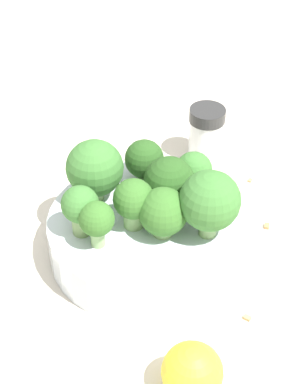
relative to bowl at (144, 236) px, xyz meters
name	(u,v)px	position (x,y,z in m)	size (l,w,h in m)	color
ground_plane	(144,252)	(0.00, 0.00, -0.02)	(3.00, 3.00, 0.00)	beige
bowl	(144,236)	(0.00, 0.00, 0.00)	(0.19, 0.19, 0.04)	silver
broccoli_floret_0	(134,201)	(0.01, -0.01, 0.05)	(0.04, 0.04, 0.05)	#84AD66
broccoli_floret_1	(210,202)	(0.01, 0.06, 0.06)	(0.06, 0.06, 0.07)	#84AD66
broccoli_floret_2	(163,213)	(0.02, 0.02, 0.05)	(0.05, 0.05, 0.05)	#84AD66
broccoli_floret_3	(80,207)	(0.03, -0.05, 0.05)	(0.04, 0.04, 0.05)	#7A9E5B
broccoli_floret_4	(97,221)	(0.04, -0.04, 0.05)	(0.03, 0.03, 0.05)	#8EB770
broccoli_floret_5	(169,182)	(-0.03, 0.02, 0.05)	(0.05, 0.05, 0.05)	#7A9E5B
broccoli_floret_6	(95,169)	(-0.02, -0.05, 0.06)	(0.06, 0.06, 0.07)	#84AD66
broccoli_floret_7	(144,160)	(-0.06, -0.01, 0.05)	(0.04, 0.04, 0.05)	#7A9E5B
broccoli_floret_8	(194,171)	(-0.05, 0.04, 0.05)	(0.04, 0.04, 0.04)	#7A9E5B
pepper_shaker	(206,133)	(-0.17, 0.04, 0.01)	(0.04, 0.04, 0.07)	silver
lemon_wedge	(192,372)	(0.15, 0.07, 0.00)	(0.05, 0.05, 0.05)	yellow
almond_crumb_0	(250,179)	(-0.13, 0.10, -0.02)	(0.01, 0.00, 0.01)	tan
almond_crumb_1	(72,170)	(-0.11, -0.10, -0.02)	(0.01, 0.01, 0.01)	tan
almond_crumb_2	(247,317)	(0.07, 0.11, -0.02)	(0.01, 0.00, 0.01)	tan
almond_crumb_3	(267,225)	(-0.06, 0.12, -0.02)	(0.01, 0.01, 0.01)	#AD7F4C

